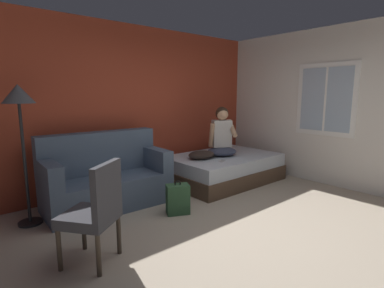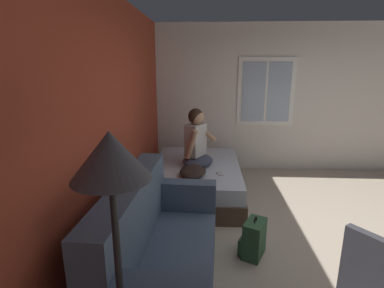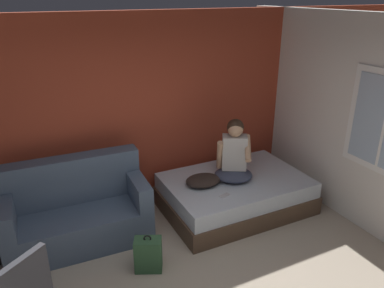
{
  "view_description": "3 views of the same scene",
  "coord_description": "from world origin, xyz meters",
  "px_view_note": "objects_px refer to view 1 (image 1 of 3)",
  "views": [
    {
      "loc": [
        -2.5,
        -2.08,
        1.6
      ],
      "look_at": [
        0.31,
        1.24,
        0.85
      ],
      "focal_mm": 28.0,
      "sensor_mm": 36.0,
      "label": 1
    },
    {
      "loc": [
        -3.01,
        1.45,
        1.97
      ],
      "look_at": [
        0.69,
        1.66,
        0.99
      ],
      "focal_mm": 28.0,
      "sensor_mm": 36.0,
      "label": 2
    },
    {
      "loc": [
        -1.25,
        -2.3,
        2.92
      ],
      "look_at": [
        0.62,
        1.49,
        1.19
      ],
      "focal_mm": 35.0,
      "sensor_mm": 36.0,
      "label": 3
    }
  ],
  "objects_px": {
    "side_chair": "(95,210)",
    "couch": "(106,178)",
    "person_seated": "(222,136)",
    "throw_pillow": "(201,155)",
    "cell_phone": "(222,161)",
    "bed": "(223,168)",
    "backpack": "(178,199)",
    "floor_lamp": "(19,108)"
  },
  "relations": [
    {
      "from": "backpack",
      "to": "floor_lamp",
      "type": "height_order",
      "value": "floor_lamp"
    },
    {
      "from": "backpack",
      "to": "throw_pillow",
      "type": "bearing_deg",
      "value": 33.45
    },
    {
      "from": "couch",
      "to": "cell_phone",
      "type": "xyz_separation_m",
      "value": [
        1.76,
        -0.59,
        0.09
      ]
    },
    {
      "from": "side_chair",
      "to": "floor_lamp",
      "type": "distance_m",
      "value": 1.66
    },
    {
      "from": "side_chair",
      "to": "cell_phone",
      "type": "xyz_separation_m",
      "value": [
        2.47,
        0.77,
        -0.05
      ]
    },
    {
      "from": "couch",
      "to": "throw_pillow",
      "type": "distance_m",
      "value": 1.67
    },
    {
      "from": "backpack",
      "to": "throw_pillow",
      "type": "xyz_separation_m",
      "value": [
        1.05,
        0.69,
        0.36
      ]
    },
    {
      "from": "person_seated",
      "to": "throw_pillow",
      "type": "height_order",
      "value": "person_seated"
    },
    {
      "from": "bed",
      "to": "floor_lamp",
      "type": "relative_size",
      "value": 1.18
    },
    {
      "from": "side_chair",
      "to": "couch",
      "type": "bearing_deg",
      "value": 62.36
    },
    {
      "from": "bed",
      "to": "throw_pillow",
      "type": "distance_m",
      "value": 0.6
    },
    {
      "from": "throw_pillow",
      "to": "bed",
      "type": "bearing_deg",
      "value": -3.36
    },
    {
      "from": "couch",
      "to": "throw_pillow",
      "type": "bearing_deg",
      "value": -7.45
    },
    {
      "from": "bed",
      "to": "cell_phone",
      "type": "distance_m",
      "value": 0.58
    },
    {
      "from": "person_seated",
      "to": "side_chair",
      "type": "bearing_deg",
      "value": -158.47
    },
    {
      "from": "throw_pillow",
      "to": "cell_phone",
      "type": "distance_m",
      "value": 0.4
    },
    {
      "from": "side_chair",
      "to": "floor_lamp",
      "type": "height_order",
      "value": "floor_lamp"
    },
    {
      "from": "throw_pillow",
      "to": "floor_lamp",
      "type": "distance_m",
      "value": 2.8
    },
    {
      "from": "person_seated",
      "to": "backpack",
      "type": "bearing_deg",
      "value": -156.35
    },
    {
      "from": "person_seated",
      "to": "backpack",
      "type": "relative_size",
      "value": 1.91
    },
    {
      "from": "person_seated",
      "to": "throw_pillow",
      "type": "bearing_deg",
      "value": 175.87
    },
    {
      "from": "cell_phone",
      "to": "floor_lamp",
      "type": "xyz_separation_m",
      "value": [
        -2.76,
        0.6,
        0.94
      ]
    },
    {
      "from": "bed",
      "to": "side_chair",
      "type": "distance_m",
      "value": 3.09
    },
    {
      "from": "couch",
      "to": "side_chair",
      "type": "distance_m",
      "value": 1.54
    },
    {
      "from": "bed",
      "to": "throw_pillow",
      "type": "relative_size",
      "value": 4.18
    },
    {
      "from": "backpack",
      "to": "cell_phone",
      "type": "xyz_separation_m",
      "value": [
        1.17,
        0.32,
        0.29
      ]
    },
    {
      "from": "throw_pillow",
      "to": "cell_phone",
      "type": "relative_size",
      "value": 3.33
    },
    {
      "from": "throw_pillow",
      "to": "cell_phone",
      "type": "bearing_deg",
      "value": -72.72
    },
    {
      "from": "side_chair",
      "to": "person_seated",
      "type": "relative_size",
      "value": 1.12
    },
    {
      "from": "backpack",
      "to": "person_seated",
      "type": "bearing_deg",
      "value": 23.65
    },
    {
      "from": "person_seated",
      "to": "throw_pillow",
      "type": "distance_m",
      "value": 0.54
    },
    {
      "from": "person_seated",
      "to": "cell_phone",
      "type": "relative_size",
      "value": 6.08
    },
    {
      "from": "bed",
      "to": "person_seated",
      "type": "relative_size",
      "value": 2.29
    },
    {
      "from": "couch",
      "to": "backpack",
      "type": "distance_m",
      "value": 1.1
    },
    {
      "from": "person_seated",
      "to": "bed",
      "type": "bearing_deg",
      "value": 4.13
    },
    {
      "from": "backpack",
      "to": "couch",
      "type": "bearing_deg",
      "value": 123.08
    },
    {
      "from": "side_chair",
      "to": "cell_phone",
      "type": "distance_m",
      "value": 2.59
    },
    {
      "from": "person_seated",
      "to": "cell_phone",
      "type": "distance_m",
      "value": 0.6
    },
    {
      "from": "throw_pillow",
      "to": "couch",
      "type": "bearing_deg",
      "value": 172.55
    },
    {
      "from": "bed",
      "to": "side_chair",
      "type": "relative_size",
      "value": 2.05
    },
    {
      "from": "bed",
      "to": "cell_phone",
      "type": "height_order",
      "value": "cell_phone"
    },
    {
      "from": "throw_pillow",
      "to": "cell_phone",
      "type": "height_order",
      "value": "throw_pillow"
    }
  ]
}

